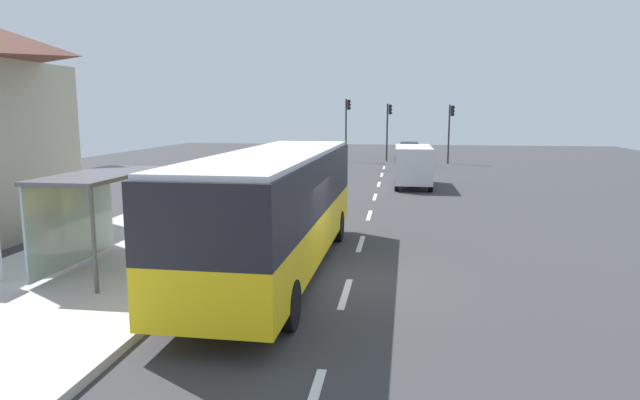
{
  "coord_description": "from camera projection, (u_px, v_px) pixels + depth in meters",
  "views": [
    {
      "loc": [
        1.44,
        -13.32,
        4.21
      ],
      "look_at": [
        -1.0,
        3.43,
        1.5
      ],
      "focal_mm": 30.8,
      "sensor_mm": 36.0,
      "label": 1
    }
  ],
  "objects": [
    {
      "name": "traffic_light_near_side",
      "position": [
        450.0,
        125.0,
        45.03
      ],
      "size": [
        0.49,
        0.28,
        4.83
      ],
      "color": "#2D2D2D",
      "rests_on": "ground"
    },
    {
      "name": "lane_stripe_seg_2",
      "position": [
        361.0,
        244.0,
        17.76
      ],
      "size": [
        0.16,
        2.2,
        0.01
      ],
      "primitive_type": "cube",
      "color": "silver",
      "rests_on": "ground"
    },
    {
      "name": "lane_stripe_seg_1",
      "position": [
        345.0,
        293.0,
        12.87
      ],
      "size": [
        0.16,
        2.2,
        0.01
      ],
      "primitive_type": "cube",
      "color": "silver",
      "rests_on": "ground"
    },
    {
      "name": "sedan_far",
      "position": [
        409.0,
        150.0,
        50.61
      ],
      "size": [
        1.94,
        4.45,
        1.52
      ],
      "color": "navy",
      "rests_on": "ground"
    },
    {
      "name": "recycling_bin_green",
      "position": [
        196.0,
        240.0,
        15.46
      ],
      "size": [
        0.52,
        0.52,
        0.95
      ],
      "primitive_type": "cylinder",
      "color": "green",
      "rests_on": "sidewalk_platform"
    },
    {
      "name": "ground_plane",
      "position": [
        370.0,
        197.0,
        27.57
      ],
      "size": [
        56.0,
        92.0,
        0.04
      ],
      "primitive_type": "cube",
      "color": "#38383A"
    },
    {
      "name": "lane_stripe_seg_5",
      "position": [
        379.0,
        184.0,
        32.41
      ],
      "size": [
        0.16,
        2.2,
        0.01
      ],
      "primitive_type": "cube",
      "color": "silver",
      "rests_on": "ground"
    },
    {
      "name": "traffic_light_median",
      "position": [
        388.0,
        123.0,
        47.31
      ],
      "size": [
        0.49,
        0.28,
        4.95
      ],
      "color": "#2D2D2D",
      "rests_on": "ground"
    },
    {
      "name": "traffic_light_far_side",
      "position": [
        347.0,
        120.0,
        46.99
      ],
      "size": [
        0.49,
        0.28,
        5.34
      ],
      "color": "#2D2D2D",
      "rests_on": "ground"
    },
    {
      "name": "lane_stripe_seg_6",
      "position": [
        382.0,
        175.0,
        37.3
      ],
      "size": [
        0.16,
        2.2,
        0.01
      ],
      "primitive_type": "cube",
      "color": "silver",
      "rests_on": "ground"
    },
    {
      "name": "sidewalk_platform",
      "position": [
        138.0,
        249.0,
        16.74
      ],
      "size": [
        6.2,
        30.0,
        0.18
      ],
      "primitive_type": "cube",
      "color": "beige",
      "rests_on": "ground"
    },
    {
      "name": "recycling_bin_red",
      "position": [
        205.0,
        234.0,
        16.15
      ],
      "size": [
        0.52,
        0.52,
        0.95
      ],
      "primitive_type": "cylinder",
      "color": "red",
      "rests_on": "sidewalk_platform"
    },
    {
      "name": "white_van",
      "position": [
        413.0,
        163.0,
        31.27
      ],
      "size": [
        2.06,
        5.21,
        2.3
      ],
      "color": "silver",
      "rests_on": "ground"
    },
    {
      "name": "lane_stripe_seg_7",
      "position": [
        384.0,
        168.0,
        42.19
      ],
      "size": [
        0.16,
        2.2,
        0.01
      ],
      "primitive_type": "cube",
      "color": "silver",
      "rests_on": "ground"
    },
    {
      "name": "lane_stripe_seg_4",
      "position": [
        375.0,
        197.0,
        27.53
      ],
      "size": [
        0.16,
        2.2,
        0.01
      ],
      "primitive_type": "cube",
      "color": "silver",
      "rests_on": "ground"
    },
    {
      "name": "sedan_near",
      "position": [
        411.0,
        156.0,
        43.08
      ],
      "size": [
        1.84,
        4.4,
        1.52
      ],
      "color": "#B7B7BC",
      "rests_on": "ground"
    },
    {
      "name": "lane_stripe_seg_3",
      "position": [
        369.0,
        215.0,
        22.64
      ],
      "size": [
        0.16,
        2.2,
        0.01
      ],
      "primitive_type": "cube",
      "color": "silver",
      "rests_on": "ground"
    },
    {
      "name": "bus_shelter",
      "position": [
        90.0,
        195.0,
        14.09
      ],
      "size": [
        1.8,
        4.0,
        2.5
      ],
      "color": "#4C4C51",
      "rests_on": "sidewalk_platform"
    },
    {
      "name": "bus",
      "position": [
        277.0,
        204.0,
        14.28
      ],
      "size": [
        2.66,
        11.04,
        3.21
      ],
      "color": "yellow",
      "rests_on": "ground"
    }
  ]
}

